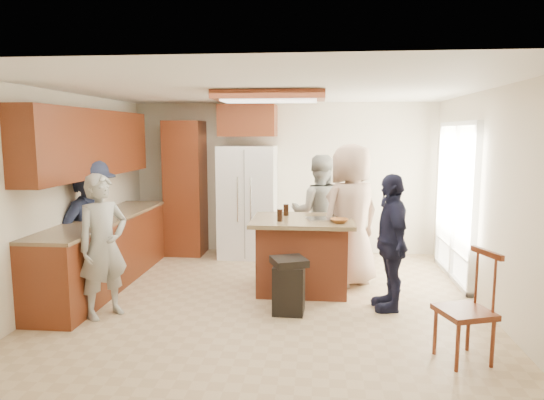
# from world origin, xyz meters

# --- Properties ---
(person_front_left) EXTENTS (0.68, 0.71, 1.58)m
(person_front_left) POSITION_xyz_m (-1.74, -0.63, 0.79)
(person_front_left) COLOR #96968E
(person_front_left) RESTS_ON ground
(person_behind_left) EXTENTS (0.83, 0.52, 1.70)m
(person_behind_left) POSITION_xyz_m (0.60, 1.46, 0.85)
(person_behind_left) COLOR gray
(person_behind_left) RESTS_ON ground
(person_behind_right) EXTENTS (1.09, 1.03, 1.87)m
(person_behind_right) POSITION_xyz_m (1.01, 0.73, 0.94)
(person_behind_right) COLOR gray
(person_behind_right) RESTS_ON ground
(person_side_right) EXTENTS (0.54, 0.95, 1.56)m
(person_side_right) POSITION_xyz_m (1.41, -0.10, 0.78)
(person_side_right) COLOR #191A32
(person_side_right) RESTS_ON ground
(person_counter) EXTENTS (0.86, 1.20, 1.69)m
(person_counter) POSITION_xyz_m (-2.27, 0.20, 0.84)
(person_counter) COLOR #1A2035
(person_counter) RESTS_ON ground
(left_cabinetry) EXTENTS (0.64, 3.00, 2.30)m
(left_cabinetry) POSITION_xyz_m (-2.24, 0.40, 0.96)
(left_cabinetry) COLOR maroon
(left_cabinetry) RESTS_ON ground
(back_wall_units) EXTENTS (1.80, 0.60, 2.45)m
(back_wall_units) POSITION_xyz_m (-1.33, 2.20, 1.38)
(back_wall_units) COLOR maroon
(back_wall_units) RESTS_ON ground
(refrigerator) EXTENTS (0.90, 0.76, 1.80)m
(refrigerator) POSITION_xyz_m (-0.55, 2.12, 0.90)
(refrigerator) COLOR white
(refrigerator) RESTS_ON ground
(kitchen_island) EXTENTS (1.28, 1.03, 0.93)m
(kitchen_island) POSITION_xyz_m (0.39, 0.47, 0.47)
(kitchen_island) COLOR #A6492A
(kitchen_island) RESTS_ON ground
(island_items) EXTENTS (0.88, 0.69, 0.15)m
(island_items) POSITION_xyz_m (0.64, 0.40, 0.97)
(island_items) COLOR silver
(island_items) RESTS_ON kitchen_island
(trash_bin) EXTENTS (0.47, 0.47, 0.63)m
(trash_bin) POSITION_xyz_m (0.27, -0.35, 0.32)
(trash_bin) COLOR black
(trash_bin) RESTS_ON ground
(spindle_chair) EXTENTS (0.53, 0.53, 0.99)m
(spindle_chair) POSITION_xyz_m (1.90, -1.35, 0.45)
(spindle_chair) COLOR maroon
(spindle_chair) RESTS_ON ground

